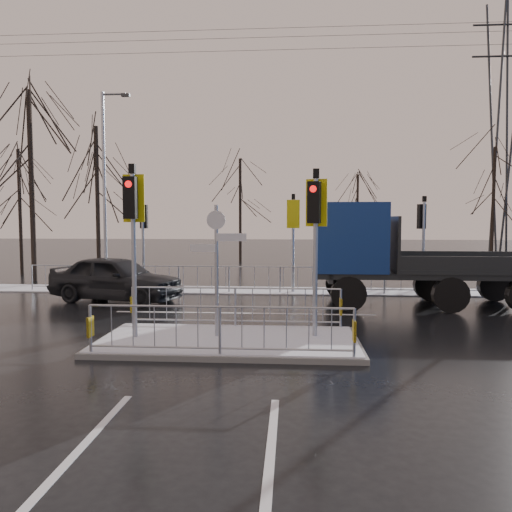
# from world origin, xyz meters

# --- Properties ---
(ground) EXTENTS (120.00, 120.00, 0.00)m
(ground) POSITION_xyz_m (0.00, 0.00, 0.00)
(ground) COLOR black
(ground) RESTS_ON ground
(snow_verge) EXTENTS (30.00, 2.00, 0.04)m
(snow_verge) POSITION_xyz_m (0.00, 8.60, 0.02)
(snow_verge) COLOR white
(snow_verge) RESTS_ON ground
(lane_markings) EXTENTS (8.00, 11.38, 0.01)m
(lane_markings) POSITION_xyz_m (0.00, -0.33, 0.00)
(lane_markings) COLOR silver
(lane_markings) RESTS_ON ground
(traffic_island) EXTENTS (6.00, 3.04, 4.15)m
(traffic_island) POSITION_xyz_m (-0.01, 0.01, 0.39)
(traffic_island) COLOR slate
(traffic_island) RESTS_ON ground
(far_kerb_fixtures) EXTENTS (18.00, 0.65, 3.83)m
(far_kerb_fixtures) POSITION_xyz_m (0.29, 8.09, 1.02)
(far_kerb_fixtures) COLOR #9A9FA8
(far_kerb_fixtures) RESTS_ON ground
(car_far_lane) EXTENTS (5.08, 3.06, 1.62)m
(car_far_lane) POSITION_xyz_m (-4.72, 5.76, 0.81)
(car_far_lane) COLOR black
(car_far_lane) RESTS_ON ground
(flatbed_truck) EXTENTS (7.37, 2.69, 3.42)m
(flatbed_truck) POSITION_xyz_m (4.39, 5.57, 1.82)
(flatbed_truck) COLOR black
(flatbed_truck) RESTS_ON ground
(tree_near_a) EXTENTS (4.75, 4.75, 8.97)m
(tree_near_a) POSITION_xyz_m (-10.50, 11.00, 6.11)
(tree_near_a) COLOR black
(tree_near_a) RESTS_ON ground
(tree_near_b) EXTENTS (4.00, 4.00, 7.55)m
(tree_near_b) POSITION_xyz_m (-8.00, 12.50, 5.15)
(tree_near_b) COLOR black
(tree_near_b) RESTS_ON ground
(tree_near_c) EXTENTS (3.50, 3.50, 6.61)m
(tree_near_c) POSITION_xyz_m (-12.50, 13.50, 4.50)
(tree_near_c) COLOR black
(tree_near_c) RESTS_ON ground
(tree_far_a) EXTENTS (3.75, 3.75, 7.08)m
(tree_far_a) POSITION_xyz_m (-2.00, 22.00, 4.82)
(tree_far_a) COLOR black
(tree_far_a) RESTS_ON ground
(tree_far_b) EXTENTS (3.25, 3.25, 6.14)m
(tree_far_b) POSITION_xyz_m (6.00, 24.00, 4.18)
(tree_far_b) COLOR black
(tree_far_b) RESTS_ON ground
(tree_far_c) EXTENTS (4.00, 4.00, 7.55)m
(tree_far_c) POSITION_xyz_m (14.00, 21.00, 5.15)
(tree_far_c) COLOR black
(tree_far_c) RESTS_ON ground
(street_lamp_left) EXTENTS (1.25, 0.18, 8.20)m
(street_lamp_left) POSITION_xyz_m (-6.43, 9.50, 4.49)
(street_lamp_left) COLOR #9A9FA8
(street_lamp_left) RESTS_ON ground
(pylon_wires) EXTENTS (70.00, 2.38, 19.97)m
(pylon_wires) POSITION_xyz_m (16.88, 30.00, 11.03)
(pylon_wires) COLOR #2D3033
(pylon_wires) RESTS_ON ground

